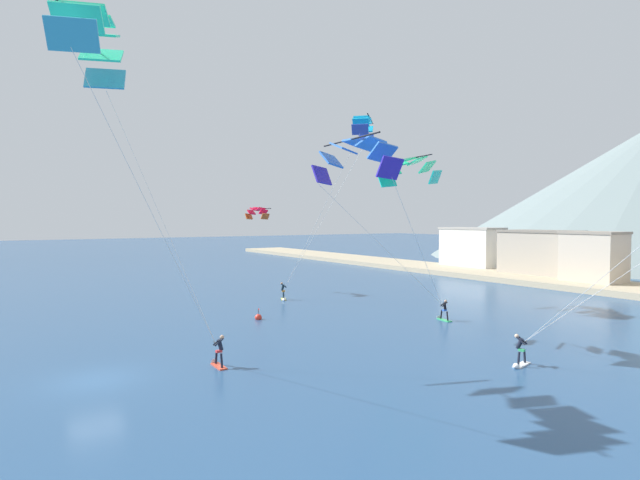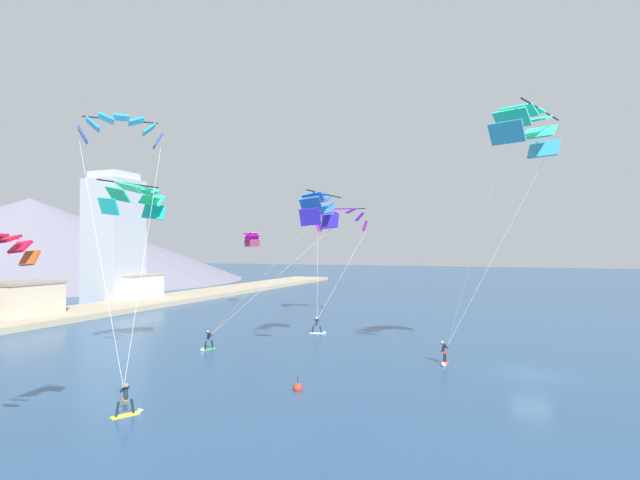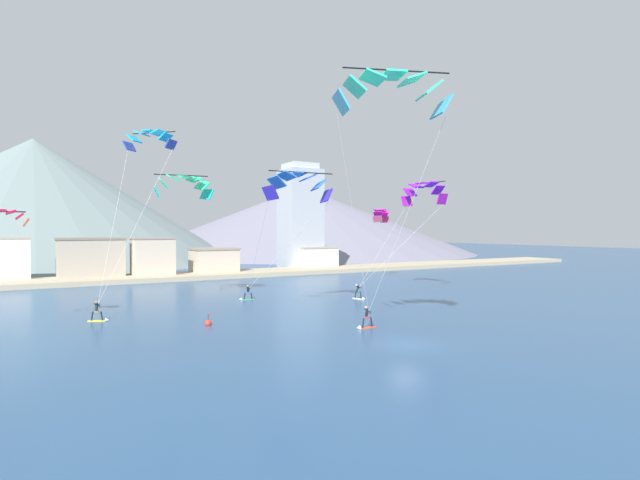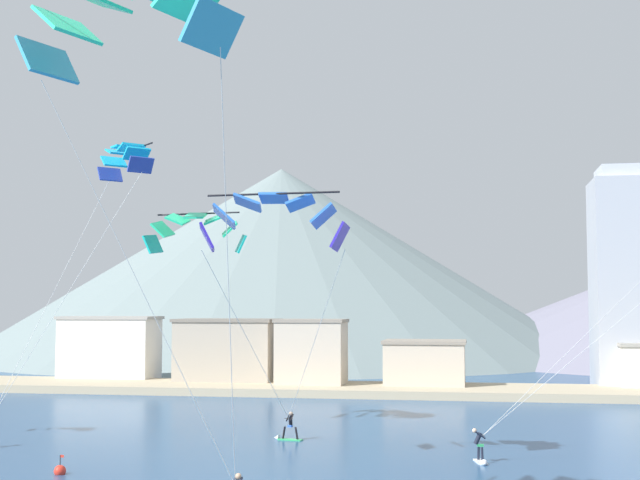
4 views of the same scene
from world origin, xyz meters
The scene contains 15 objects.
ground_plane centered at (0.00, 0.00, 0.00)m, with size 400.00×400.00×0.00m, color navy.
kitesurfer_near_lead centered at (0.93, 6.03, 0.55)m, with size 1.74×0.60×1.79m.
kitesurfer_near_trail centered at (-1.20, 25.72, 0.49)m, with size 1.78×0.71×1.72m.
kitesurfer_mid_center centered at (9.92, 19.80, 0.55)m, with size 0.80×1.79×1.77m.
kitesurfer_far_left centered at (-16.83, 19.85, 0.57)m, with size 1.74×1.13×1.83m.
parafoil_kite_near_lead centered at (-1.05, 0.21, 17.06)m, with size 8.00×7.98×16.72m.
parafoil_kite_near_trail centered at (0.20, 15.95, 12.15)m, with size 7.35×10.90×11.97m.
parafoil_kite_far_left centered at (-11.44, 25.57, 16.85)m, with size 7.92×7.87×16.28m.
parafoil_kite_distant_high_outer centered at (-23.78, 20.41, 8.88)m, with size 3.90×1.58×1.37m.
parafoil_kite_distant_mid_solo centered at (-7.52, 27.84, 12.71)m, with size 6.58×2.72×2.72m.
race_marker_buoy centered at (-9.38, 13.47, 0.16)m, with size 0.56×0.56×1.02m.
shoreline_strip centered at (0.00, 54.04, 0.35)m, with size 180.00×10.00×0.70m, color tan.
shore_building_promenade_mid centered at (-5.13, 55.17, 3.32)m, with size 6.36×4.81×6.61m.
shore_building_quay_east centered at (-13.86, 57.81, 3.30)m, with size 9.67×6.09×6.58m.
shore_building_quay_west centered at (-26.46, 59.04, 3.41)m, with size 9.70×4.91×6.79m.
Camera 1 is at (26.54, -3.94, 7.97)m, focal length 28.00 mm.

